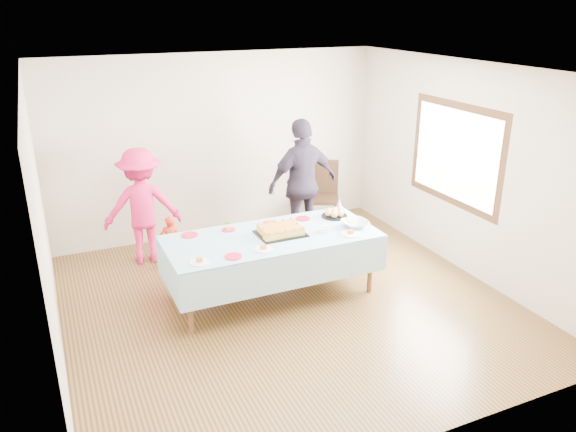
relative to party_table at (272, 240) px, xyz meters
name	(u,v)px	position (x,y,z in m)	size (l,w,h in m)	color
ground	(287,302)	(0.09, -0.25, -0.72)	(5.00, 5.00, 0.00)	#462D14
room_walls	(292,157)	(0.14, -0.25, 1.05)	(5.04, 5.04, 2.72)	beige
party_table	(272,240)	(0.00, 0.00, 0.00)	(2.50, 1.10, 0.78)	brown
birthday_cake	(281,231)	(0.11, 0.00, 0.10)	(0.56, 0.43, 0.10)	black
rolls_tray	(334,214)	(0.97, 0.25, 0.10)	(0.33, 0.33, 0.10)	black
punch_bowl	(355,224)	(1.04, -0.16, 0.09)	(0.32, 0.32, 0.08)	silver
party_hat	(339,204)	(1.14, 0.43, 0.14)	(0.10, 0.10, 0.17)	white
fork_pile	(321,229)	(0.59, -0.14, 0.09)	(0.24, 0.18, 0.07)	white
plate_red_far_a	(189,235)	(-0.88, 0.40, 0.06)	(0.20, 0.20, 0.01)	red
plate_red_far_b	(228,230)	(-0.41, 0.37, 0.06)	(0.16, 0.16, 0.01)	red
plate_red_far_c	(270,223)	(0.13, 0.35, 0.06)	(0.20, 0.20, 0.01)	red
plate_red_far_d	(303,218)	(0.57, 0.34, 0.06)	(0.18, 0.18, 0.01)	red
plate_red_near	(233,256)	(-0.60, -0.37, 0.06)	(0.19, 0.19, 0.01)	red
plate_white_left	(200,262)	(-0.97, -0.37, 0.06)	(0.21, 0.21, 0.01)	white
plate_white_mid	(263,249)	(-0.24, -0.33, 0.06)	(0.21, 0.21, 0.01)	white
plate_white_right	(350,234)	(0.87, -0.34, 0.06)	(0.23, 0.23, 0.01)	white
dining_chair	(324,191)	(1.60, 1.74, -0.14)	(0.61, 0.61, 1.06)	black
toddler_left	(171,242)	(-0.94, 1.24, -0.35)	(0.27, 0.18, 0.74)	red
toddler_mid	(231,250)	(-0.29, 0.66, -0.35)	(0.37, 0.24, 0.75)	#2F7025
toddler_right	(260,245)	(0.10, 0.65, -0.35)	(0.37, 0.28, 0.75)	tan
adult_left	(142,206)	(-1.21, 1.62, 0.07)	(1.03, 0.59, 1.59)	#E31C5D
adult_right	(303,183)	(1.01, 1.26, 0.21)	(1.09, 0.45, 1.86)	#2F2736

